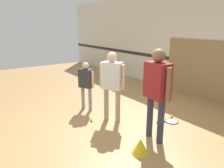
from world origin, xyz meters
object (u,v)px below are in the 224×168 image
at_px(person_instructor, 112,79).
at_px(person_student_right, 157,85).
at_px(tennis_ball_near_instructor, 91,120).
at_px(racket_spare_on_floor, 171,121).
at_px(tennis_ball_by_spare_racket, 172,116).
at_px(training_cone, 140,146).
at_px(person_student_left, 86,81).

relative_size(person_instructor, person_student_right, 0.91).
bearing_deg(tennis_ball_near_instructor, racket_spare_on_floor, 54.01).
distance_m(tennis_ball_near_instructor, tennis_ball_by_spare_racket, 1.90).
relative_size(tennis_ball_by_spare_racket, training_cone, 0.22).
xyz_separation_m(person_student_right, tennis_ball_by_spare_racket, (-0.47, 1.07, -1.04)).
xyz_separation_m(person_student_left, racket_spare_on_floor, (1.77, 1.18, -0.76)).
distance_m(person_instructor, tennis_ball_by_spare_racket, 1.70).
bearing_deg(tennis_ball_near_instructor, person_student_right, 23.30).
bearing_deg(tennis_ball_by_spare_racket, racket_spare_on_floor, -53.07).
distance_m(racket_spare_on_floor, tennis_ball_by_spare_racket, 0.26).
bearing_deg(training_cone, person_student_right, 111.40).
distance_m(tennis_ball_by_spare_racket, training_cone, 1.78).
relative_size(person_instructor, training_cone, 5.28).
distance_m(person_instructor, person_student_left, 0.96).
bearing_deg(racket_spare_on_floor, tennis_ball_by_spare_racket, -118.02).
height_order(person_instructor, person_student_left, person_instructor).
bearing_deg(training_cone, racket_spare_on_floor, 110.59).
height_order(person_student_right, tennis_ball_near_instructor, person_student_right).
height_order(racket_spare_on_floor, training_cone, training_cone).
xyz_separation_m(person_student_right, training_cone, (0.22, -0.56, -0.93)).
xyz_separation_m(person_student_left, tennis_ball_by_spare_racket, (1.62, 1.39, -0.73)).
relative_size(tennis_ball_near_instructor, training_cone, 0.22).
height_order(person_student_left, training_cone, person_student_left).
bearing_deg(racket_spare_on_floor, training_cone, 45.63).
xyz_separation_m(tennis_ball_near_instructor, tennis_ball_by_spare_racket, (0.90, 1.67, 0.00)).
bearing_deg(person_student_right, training_cone, 118.28).
relative_size(person_student_right, tennis_ball_by_spare_racket, 26.20).
height_order(tennis_ball_near_instructor, tennis_ball_by_spare_racket, same).
bearing_deg(person_student_right, racket_spare_on_floor, -63.06).
bearing_deg(tennis_ball_by_spare_racket, person_instructor, -119.00).
relative_size(person_instructor, person_student_left, 1.27).
bearing_deg(person_student_left, person_student_right, -16.17).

